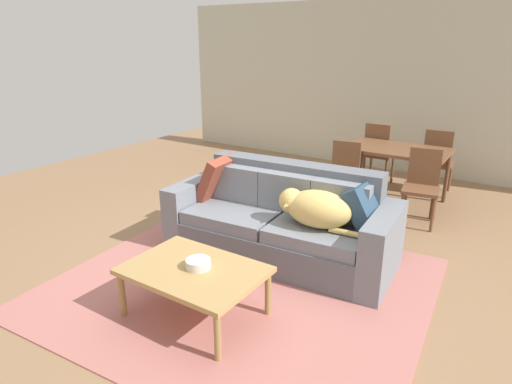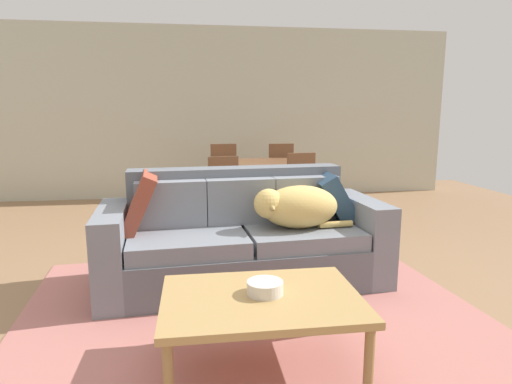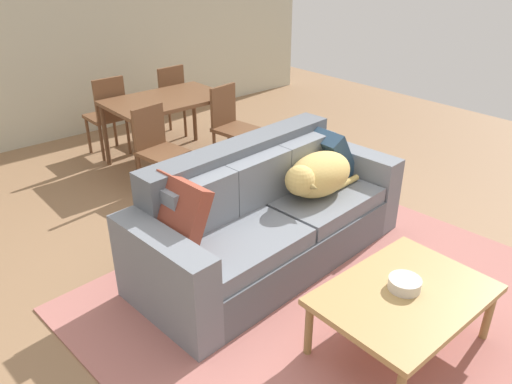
{
  "view_description": "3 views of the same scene",
  "coord_description": "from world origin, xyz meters",
  "px_view_note": "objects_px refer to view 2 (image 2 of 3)",
  "views": [
    {
      "loc": [
        2.14,
        -3.29,
        2.09
      ],
      "look_at": [
        -0.07,
        0.08,
        0.69
      ],
      "focal_mm": 30.95,
      "sensor_mm": 36.0,
      "label": 1
    },
    {
      "loc": [
        -0.24,
        -3.17,
        1.38
      ],
      "look_at": [
        0.23,
        0.15,
        0.76
      ],
      "focal_mm": 30.53,
      "sensor_mm": 36.0,
      "label": 2
    },
    {
      "loc": [
        -2.1,
        -2.24,
        2.28
      ],
      "look_at": [
        0.07,
        0.29,
        0.58
      ],
      "focal_mm": 34.73,
      "sensor_mm": 36.0,
      "label": 3
    }
  ],
  "objects_px": {
    "dining_table": "(259,167)",
    "dining_chair_near_left": "(226,190)",
    "throw_pillow_by_left_arm": "(139,203)",
    "dining_chair_near_right": "(304,186)",
    "couch": "(242,239)",
    "coffee_table": "(261,304)",
    "dining_chair_far_right": "(279,172)",
    "throw_pillow_by_right_arm": "(334,198)",
    "dining_chair_far_left": "(223,173)",
    "bowl_on_coffee_table": "(265,288)",
    "dog_on_left_cushion": "(296,206)"
  },
  "relations": [
    {
      "from": "throw_pillow_by_left_arm",
      "to": "couch",
      "type": "bearing_deg",
      "value": 0.51
    },
    {
      "from": "throw_pillow_by_left_arm",
      "to": "dining_chair_near_right",
      "type": "xyz_separation_m",
      "value": [
        1.74,
        1.65,
        -0.19
      ]
    },
    {
      "from": "dining_chair_near_left",
      "to": "dining_chair_near_right",
      "type": "xyz_separation_m",
      "value": [
        0.96,
        0.06,
        0.01
      ]
    },
    {
      "from": "throw_pillow_by_right_arm",
      "to": "dining_chair_near_right",
      "type": "distance_m",
      "value": 1.54
    },
    {
      "from": "dining_chair_far_right",
      "to": "dog_on_left_cushion",
      "type": "bearing_deg",
      "value": 78.11
    },
    {
      "from": "throw_pillow_by_right_arm",
      "to": "dining_chair_far_left",
      "type": "height_order",
      "value": "dining_chair_far_left"
    },
    {
      "from": "couch",
      "to": "bowl_on_coffee_table",
      "type": "relative_size",
      "value": 11.76
    },
    {
      "from": "throw_pillow_by_right_arm",
      "to": "dining_chair_far_left",
      "type": "xyz_separation_m",
      "value": [
        -0.77,
        2.65,
        -0.13
      ]
    },
    {
      "from": "throw_pillow_by_left_arm",
      "to": "dining_table",
      "type": "distance_m",
      "value": 2.53
    },
    {
      "from": "couch",
      "to": "dining_chair_near_right",
      "type": "xyz_separation_m",
      "value": [
        0.94,
        1.64,
        0.14
      ]
    },
    {
      "from": "dining_chair_near_left",
      "to": "bowl_on_coffee_table",
      "type": "bearing_deg",
      "value": -98.34
    },
    {
      "from": "dog_on_left_cushion",
      "to": "coffee_table",
      "type": "xyz_separation_m",
      "value": [
        -0.45,
        -1.15,
        -0.26
      ]
    },
    {
      "from": "dining_chair_near_left",
      "to": "dining_chair_near_right",
      "type": "height_order",
      "value": "dining_chair_near_right"
    },
    {
      "from": "bowl_on_coffee_table",
      "to": "dining_chair_far_left",
      "type": "height_order",
      "value": "dining_chair_far_left"
    },
    {
      "from": "dining_table",
      "to": "dining_chair_far_left",
      "type": "distance_m",
      "value": 0.74
    },
    {
      "from": "throw_pillow_by_right_arm",
      "to": "dining_chair_near_left",
      "type": "bearing_deg",
      "value": 119.27
    },
    {
      "from": "dining_chair_far_left",
      "to": "throw_pillow_by_left_arm",
      "type": "bearing_deg",
      "value": 72.43
    },
    {
      "from": "throw_pillow_by_right_arm",
      "to": "dining_chair_near_right",
      "type": "relative_size",
      "value": 0.47
    },
    {
      "from": "throw_pillow_by_left_arm",
      "to": "dining_chair_near_right",
      "type": "height_order",
      "value": "throw_pillow_by_left_arm"
    },
    {
      "from": "dining_table",
      "to": "dining_chair_near_right",
      "type": "xyz_separation_m",
      "value": [
        0.47,
        -0.54,
        -0.18
      ]
    },
    {
      "from": "coffee_table",
      "to": "dining_chair_far_left",
      "type": "bearing_deg",
      "value": 88.98
    },
    {
      "from": "bowl_on_coffee_table",
      "to": "coffee_table",
      "type": "bearing_deg",
      "value": -130.56
    },
    {
      "from": "dog_on_left_cushion",
      "to": "dining_table",
      "type": "bearing_deg",
      "value": 84.44
    },
    {
      "from": "couch",
      "to": "bowl_on_coffee_table",
      "type": "xyz_separation_m",
      "value": [
        -0.02,
        -1.25,
        0.11
      ]
    },
    {
      "from": "coffee_table",
      "to": "dining_chair_far_right",
      "type": "distance_m",
      "value": 4.19
    },
    {
      "from": "dining_chair_far_left",
      "to": "dining_chair_near_right",
      "type": "bearing_deg",
      "value": 128.2
    },
    {
      "from": "couch",
      "to": "throw_pillow_by_right_arm",
      "type": "xyz_separation_m",
      "value": [
        0.8,
        0.11,
        0.3
      ]
    },
    {
      "from": "dining_chair_near_right",
      "to": "dog_on_left_cushion",
      "type": "bearing_deg",
      "value": -115.09
    },
    {
      "from": "dog_on_left_cushion",
      "to": "dining_table",
      "type": "relative_size",
      "value": 0.62
    },
    {
      "from": "bowl_on_coffee_table",
      "to": "dining_chair_near_right",
      "type": "distance_m",
      "value": 3.05
    },
    {
      "from": "throw_pillow_by_left_arm",
      "to": "dining_chair_near_left",
      "type": "xyz_separation_m",
      "value": [
        0.79,
        1.59,
        -0.2
      ]
    },
    {
      "from": "dining_chair_near_right",
      "to": "dining_chair_far_right",
      "type": "relative_size",
      "value": 0.95
    },
    {
      "from": "dog_on_left_cushion",
      "to": "dining_chair_near_left",
      "type": "height_order",
      "value": "dining_chair_near_left"
    },
    {
      "from": "throw_pillow_by_right_arm",
      "to": "dining_chair_near_right",
      "type": "bearing_deg",
      "value": 84.96
    },
    {
      "from": "dining_table",
      "to": "dining_chair_near_left",
      "type": "height_order",
      "value": "dining_chair_near_left"
    },
    {
      "from": "couch",
      "to": "dining_chair_near_left",
      "type": "relative_size",
      "value": 2.66
    },
    {
      "from": "dog_on_left_cushion",
      "to": "dining_chair_near_right",
      "type": "distance_m",
      "value": 1.85
    },
    {
      "from": "dining_chair_near_left",
      "to": "dining_chair_far_right",
      "type": "bearing_deg",
      "value": 46.04
    },
    {
      "from": "dining_chair_far_left",
      "to": "dining_chair_far_right",
      "type": "height_order",
      "value": "dining_chair_far_left"
    },
    {
      "from": "throw_pillow_by_left_arm",
      "to": "dining_chair_near_left",
      "type": "relative_size",
      "value": 0.55
    },
    {
      "from": "dog_on_left_cushion",
      "to": "dining_chair_near_right",
      "type": "bearing_deg",
      "value": 69.2
    },
    {
      "from": "dining_chair_near_left",
      "to": "dining_chair_far_left",
      "type": "height_order",
      "value": "dining_chair_far_left"
    },
    {
      "from": "throw_pillow_by_left_arm",
      "to": "throw_pillow_by_right_arm",
      "type": "xyz_separation_m",
      "value": [
        1.61,
        0.12,
        -0.03
      ]
    },
    {
      "from": "dog_on_left_cushion",
      "to": "dining_chair_far_right",
      "type": "bearing_deg",
      "value": 77.08
    },
    {
      "from": "throw_pillow_by_left_arm",
      "to": "throw_pillow_by_right_arm",
      "type": "relative_size",
      "value": 1.15
    },
    {
      "from": "couch",
      "to": "dining_chair_far_right",
      "type": "relative_size",
      "value": 2.46
    },
    {
      "from": "couch",
      "to": "dining_table",
      "type": "bearing_deg",
      "value": 73.75
    },
    {
      "from": "dining_table",
      "to": "dining_chair_near_left",
      "type": "relative_size",
      "value": 1.49
    },
    {
      "from": "coffee_table",
      "to": "dining_chair_near_right",
      "type": "height_order",
      "value": "dining_chair_near_right"
    },
    {
      "from": "couch",
      "to": "throw_pillow_by_right_arm",
      "type": "relative_size",
      "value": 5.56
    }
  ]
}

